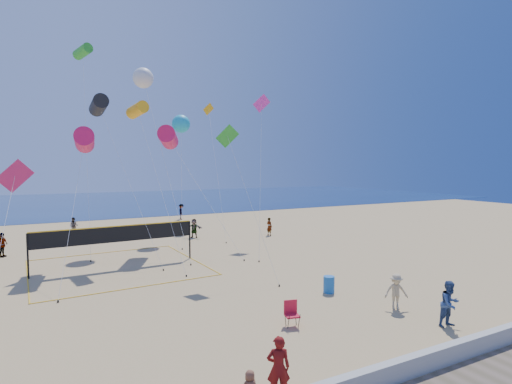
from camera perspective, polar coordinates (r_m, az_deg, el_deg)
name	(u,v)px	position (r m, az deg, el deg)	size (l,w,h in m)	color
ground	(276,354)	(14.08, 2.91, -22.11)	(120.00, 120.00, 0.00)	tan
ocean	(91,202)	(73.44, -22.49, -1.32)	(140.00, 50.00, 0.03)	navy
woman	(278,368)	(11.43, 3.22, -23.79)	(0.62, 0.41, 1.71)	#660E0D
bystander_a	(450,304)	(17.46, 25.97, -14.16)	(0.86, 0.67, 1.76)	navy
bystander_b	(396,291)	(18.61, 19.39, -13.26)	(0.99, 0.57, 1.53)	tan
far_person_0	(2,245)	(32.00, -32.54, -6.39)	(0.97, 0.41, 1.66)	gray
far_person_1	(194,228)	(34.65, -8.84, -5.14)	(1.50, 0.48, 1.62)	gray
far_person_2	(269,226)	(35.40, 1.92, -4.95)	(0.57, 0.38, 1.58)	gray
far_person_3	(74,226)	(39.23, -24.59, -4.45)	(0.75, 0.59, 1.55)	gray
far_person_4	(181,212)	(46.65, -10.62, -2.78)	(1.15, 0.66, 1.78)	gray
camp_chair	(291,312)	(16.03, 5.08, -16.69)	(0.63, 0.74, 1.08)	red
trash_barrel	(329,284)	(20.14, 10.38, -12.87)	(0.54, 0.54, 0.80)	blue
volleyball_net	(117,239)	(25.58, -19.30, -6.33)	(10.02, 9.88, 2.55)	black
kite_0	(84,140)	(27.16, -23.31, 6.80)	(2.61, 8.85, 8.49)	#D81653
kite_1	(99,105)	(29.26, -21.54, 11.44)	(3.26, 7.11, 10.84)	black
kite_2	(137,110)	(28.42, -16.58, 11.14)	(1.85, 7.67, 10.42)	#FBB117
kite_3	(14,182)	(21.88, -31.32, 1.18)	(1.68, 7.08, 6.48)	#CE215B
kite_4	(231,146)	(22.88, -3.63, 6.60)	(1.71, 4.45, 8.53)	green
kite_5	(261,112)	(33.82, 0.79, 11.32)	(5.28, 8.09, 12.22)	#F336B1
kite_6	(143,78)	(34.68, -15.82, 15.38)	(1.94, 10.82, 14.04)	silver
kite_7	(181,124)	(35.61, -10.66, 9.54)	(2.84, 6.79, 10.55)	#1CADD1
kite_8	(83,52)	(35.28, -23.51, 17.89)	(1.43, 7.86, 15.49)	green
kite_9	(210,120)	(41.02, -6.60, 10.17)	(3.17, 10.40, 12.65)	#FBB117
kite_10	(168,138)	(30.31, -12.42, 7.59)	(4.32, 7.94, 9.04)	#D81653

